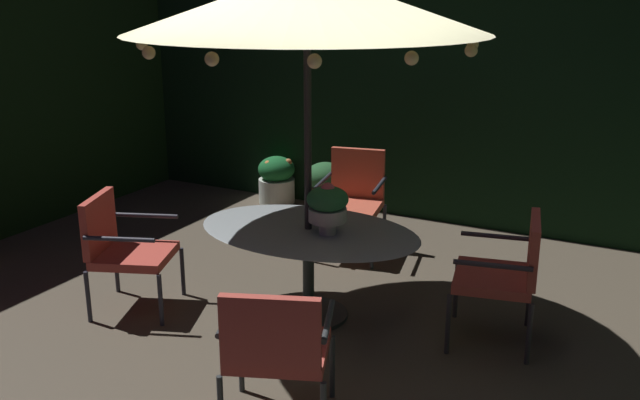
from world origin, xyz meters
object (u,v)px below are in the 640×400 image
(patio_dining_table, at_px, (308,246))
(potted_plant_left_near, at_px, (277,179))
(patio_chair_southeast, at_px, (353,195))
(potted_plant_back_right, at_px, (325,188))
(patio_chair_east, at_px, (507,268))
(patio_chair_northeast, at_px, (276,345))
(patio_umbrella, at_px, (307,2))
(centerpiece_planter, at_px, (328,205))
(patio_chair_north, at_px, (122,244))

(patio_dining_table, bearing_deg, potted_plant_left_near, 125.70)
(patio_chair_southeast, relative_size, potted_plant_back_right, 1.53)
(patio_chair_east, distance_m, patio_chair_southeast, 2.12)
(patio_chair_northeast, xyz_separation_m, patio_chair_east, (0.92, 1.70, 0.03))
(patio_chair_northeast, xyz_separation_m, patio_chair_southeast, (-0.85, 2.87, 0.03))
(patio_umbrella, xyz_separation_m, patio_chair_east, (1.47, 0.31, -1.84))
(patio_chair_northeast, relative_size, patio_chair_southeast, 0.92)
(patio_dining_table, bearing_deg, patio_chair_northeast, -68.59)
(centerpiece_planter, bearing_deg, patio_chair_north, -161.89)
(patio_dining_table, relative_size, centerpiece_planter, 4.51)
(patio_chair_southeast, distance_m, potted_plant_back_right, 1.06)
(patio_chair_north, bearing_deg, patio_umbrella, 21.47)
(centerpiece_planter, relative_size, potted_plant_left_near, 0.69)
(patio_umbrella, bearing_deg, patio_dining_table, -175.95)
(patio_dining_table, xyz_separation_m, centerpiece_planter, (0.18, -0.03, 0.37))
(patio_umbrella, distance_m, centerpiece_planter, 1.46)
(patio_umbrella, bearing_deg, centerpiece_planter, -10.09)
(patio_dining_table, xyz_separation_m, potted_plant_back_right, (-1.01, 2.24, -0.24))
(patio_dining_table, bearing_deg, potted_plant_back_right, 114.18)
(patio_chair_northeast, bearing_deg, patio_chair_southeast, 106.52)
(patio_dining_table, xyz_separation_m, potted_plant_left_near, (-1.82, 2.53, -0.30))
(patio_chair_northeast, distance_m, patio_chair_east, 1.93)
(patio_umbrella, relative_size, patio_chair_north, 2.87)
(patio_chair_northeast, xyz_separation_m, potted_plant_back_right, (-1.55, 3.63, -0.19))
(patio_chair_northeast, bearing_deg, patio_dining_table, 111.41)
(patio_chair_east, bearing_deg, patio_umbrella, -168.15)
(patio_chair_east, relative_size, patio_chair_southeast, 0.96)
(patio_chair_north, xyz_separation_m, potted_plant_back_right, (0.39, 2.79, -0.19))
(potted_plant_back_right, height_order, potted_plant_left_near, potted_plant_back_right)
(patio_umbrella, distance_m, patio_chair_east, 2.37)
(patio_umbrella, xyz_separation_m, patio_chair_southeast, (-0.31, 1.48, -1.84))
(patio_chair_north, height_order, potted_plant_back_right, patio_chair_north)
(patio_chair_north, bearing_deg, patio_chair_northeast, -23.41)
(potted_plant_left_near, bearing_deg, centerpiece_planter, -52.01)
(patio_chair_north, distance_m, patio_chair_east, 2.99)
(patio_umbrella, bearing_deg, patio_chair_north, -158.53)
(patio_chair_north, bearing_deg, potted_plant_back_right, 81.97)
(patio_chair_southeast, bearing_deg, patio_chair_northeast, -73.48)
(centerpiece_planter, bearing_deg, patio_dining_table, 169.91)
(patio_chair_east, distance_m, potted_plant_left_near, 3.98)
(patio_chair_north, xyz_separation_m, patio_chair_northeast, (1.95, -0.84, -0.00))
(potted_plant_left_near, bearing_deg, patio_umbrella, -54.30)
(patio_umbrella, xyz_separation_m, centerpiece_planter, (0.18, -0.03, -1.45))
(patio_dining_table, height_order, potted_plant_left_near, patio_dining_table)
(patio_chair_southeast, distance_m, potted_plant_left_near, 1.87)
(patio_dining_table, height_order, centerpiece_planter, centerpiece_planter)
(centerpiece_planter, distance_m, potted_plant_back_right, 2.64)
(patio_chair_north, height_order, patio_chair_northeast, patio_chair_north)
(patio_dining_table, bearing_deg, patio_chair_east, 11.85)
(centerpiece_planter, height_order, patio_chair_northeast, centerpiece_planter)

